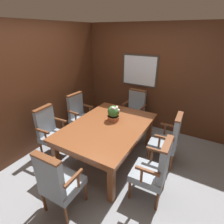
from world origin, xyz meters
The scene contains 11 objects.
ground_plane centered at (0.00, 0.00, 0.00)m, with size 14.00×14.00×0.00m, color gray.
wall_back centered at (0.00, 1.90, 1.23)m, with size 7.20×0.08×2.45m.
wall_left centered at (-1.56, 0.00, 1.23)m, with size 0.06×7.20×2.45m.
dining_table centered at (-0.07, 0.24, 0.64)m, with size 1.27×1.80×0.73m.
chair_right_near centered at (0.95, -0.18, 0.52)m, with size 0.48×0.52×1.00m.
chair_head_far centered at (-0.09, 1.54, 0.52)m, with size 0.51×0.48×1.00m.
chair_head_near centered at (-0.05, -1.02, 0.52)m, with size 0.51×0.48×1.00m.
chair_right_far centered at (0.93, 0.68, 0.52)m, with size 0.49×0.52×1.00m.
chair_left_near centered at (-1.09, -0.19, 0.52)m, with size 0.49×0.52×1.00m.
chair_left_far centered at (-1.09, 0.67, 0.52)m, with size 0.50×0.53×1.00m.
potted_plant centered at (-0.08, 0.46, 0.87)m, with size 0.25×0.23×0.30m.
Camera 1 is at (1.36, -2.09, 2.27)m, focal length 28.00 mm.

